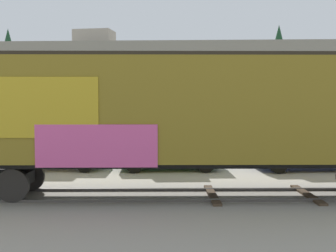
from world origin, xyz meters
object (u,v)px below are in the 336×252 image
(freight_car, at_px, (192,112))
(parked_car_blue, at_px, (304,151))
(parked_car_green, at_px, (169,149))
(parked_car_white, at_px, (54,150))

(freight_car, xyz_separation_m, parked_car_blue, (4.60, 4.93, -1.67))
(parked_car_green, bearing_deg, parked_car_blue, 0.63)
(parked_car_green, bearing_deg, parked_car_white, -178.44)
(parked_car_green, relative_size, parked_car_blue, 0.99)
(freight_car, relative_size, parked_car_blue, 3.84)
(freight_car, xyz_separation_m, parked_car_green, (-0.87, 4.87, -1.63))
(parked_car_white, height_order, parked_car_blue, parked_car_white)
(freight_car, height_order, parked_car_white, freight_car)
(freight_car, height_order, parked_car_blue, freight_car)
(parked_car_green, distance_m, parked_car_blue, 5.47)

